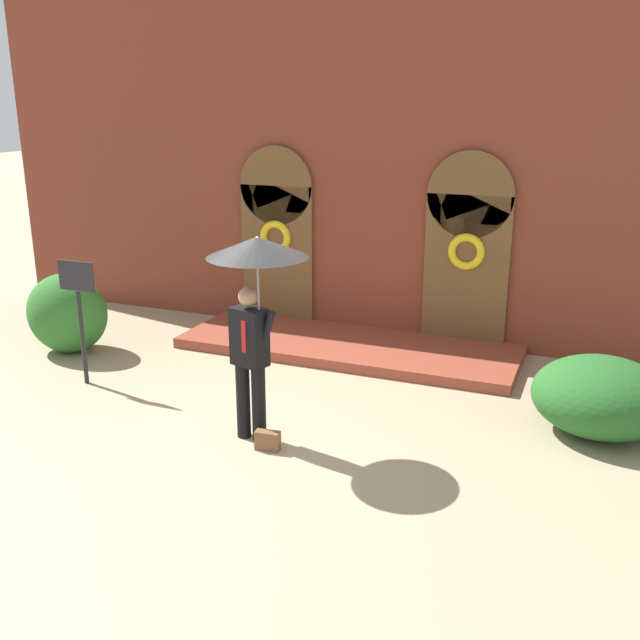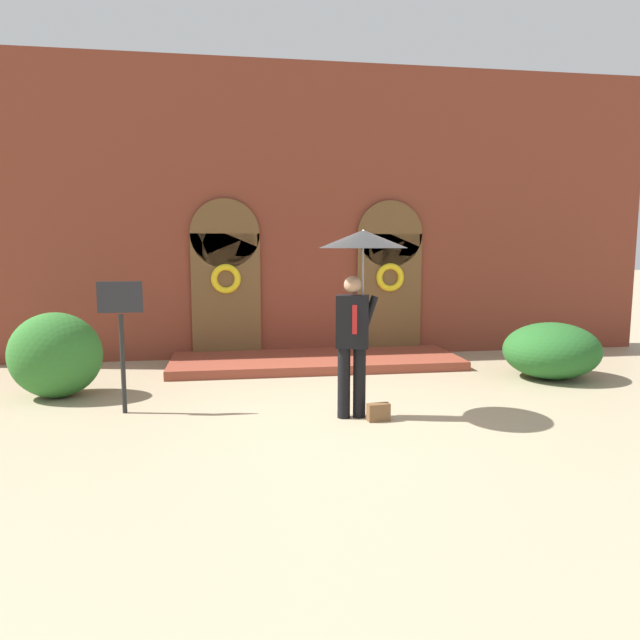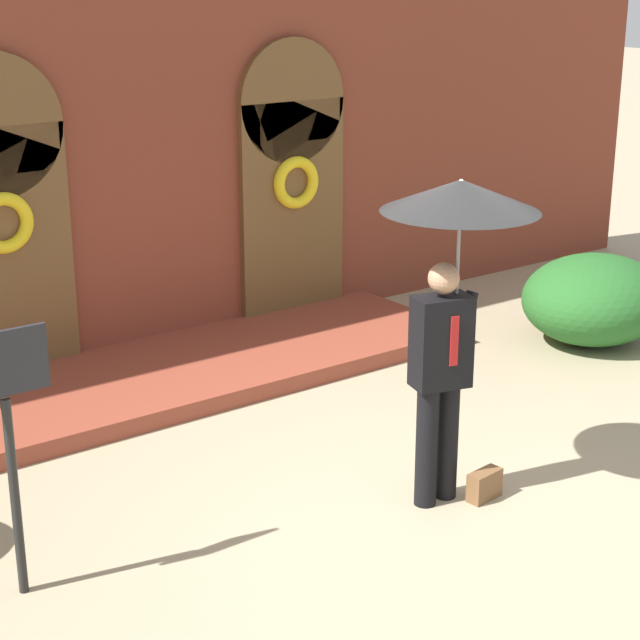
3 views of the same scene
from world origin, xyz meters
TOP-DOWN VIEW (x-y plane):
  - ground_plane at (0.00, 0.00)m, footprint 80.00×80.00m
  - building_facade at (-0.00, 4.15)m, footprint 14.00×2.30m
  - person_with_umbrella at (0.09, -0.17)m, footprint 1.10×1.10m
  - handbag at (0.30, -0.37)m, footprint 0.29×0.15m
  - sign_post at (-2.89, 0.46)m, footprint 0.56×0.06m
  - shrub_left at (-4.00, 1.42)m, footprint 1.29×1.03m
  - shrub_right at (3.69, 1.47)m, footprint 1.58×1.42m

SIDE VIEW (x-z plane):
  - ground_plane at x=0.00m, z-range 0.00..0.00m
  - handbag at x=0.30m, z-range 0.00..0.22m
  - shrub_right at x=3.69m, z-range 0.00..0.92m
  - shrub_left at x=-4.00m, z-range 0.00..1.23m
  - sign_post at x=-2.89m, z-range 0.30..2.02m
  - person_with_umbrella at x=0.09m, z-range 0.73..3.09m
  - building_facade at x=0.00m, z-range -0.12..5.48m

